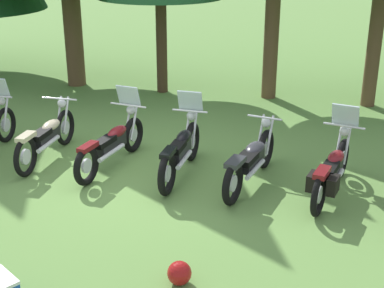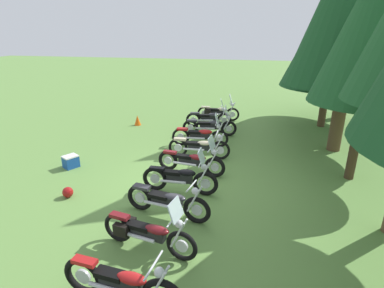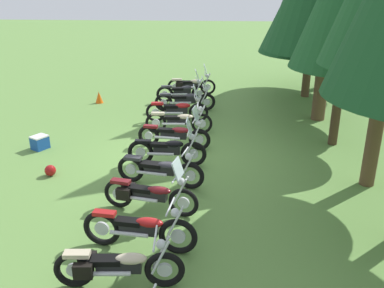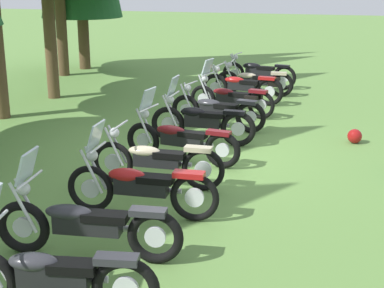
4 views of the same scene
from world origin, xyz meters
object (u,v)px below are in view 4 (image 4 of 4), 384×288
Objects in this scene: motorcycle_2 at (85,224)px; motorcycle_4 at (156,160)px; motorcycle_3 at (139,185)px; motorcycle_6 at (201,121)px; motorcycle_1 at (51,275)px; motorcycle_9 at (241,87)px; dropped_helmet at (355,136)px; motorcycle_10 at (256,81)px; motorcycle_5 at (180,139)px; motorcycle_7 at (217,110)px; motorcycle_11 at (258,72)px; motorcycle_8 at (233,98)px.

motorcycle_2 is 2.60m from motorcycle_4.
motorcycle_3 reaches higher than motorcycle_2.
motorcycle_1 is at bearing 91.62° from motorcycle_6.
motorcycle_9 is at bearing -90.60° from motorcycle_6.
motorcycle_1 is 10.41m from motorcycle_9.
motorcycle_2 is 6.85m from dropped_helmet.
motorcycle_3 is 7.60× the size of dropped_helmet.
motorcycle_10 is 5.04m from dropped_helmet.
dropped_helmet is (2.16, -3.12, -0.30)m from motorcycle_5.
motorcycle_7 is 2.74m from motorcycle_9.
motorcycle_11 is (8.96, -0.20, 0.01)m from motorcycle_4.
motorcycle_2 reaches higher than motorcycle_9.
motorcycle_5 is 2.53m from motorcycle_7.
motorcycle_3 is at bearing -98.78° from motorcycle_1.
motorcycle_2 is at bearing 87.95° from motorcycle_4.
motorcycle_3 is 1.01× the size of motorcycle_4.
motorcycle_1 reaches higher than motorcycle_8.
motorcycle_7 is (3.84, -0.12, -0.01)m from motorcycle_4.
motorcycle_3 is at bearing 101.41° from motorcycle_5.
motorcycle_5 is at bearing 97.47° from motorcycle_11.
motorcycle_5 is 6.36m from motorcycle_10.
motorcycle_2 is 10.27m from motorcycle_10.
motorcycle_1 is 0.95× the size of motorcycle_9.
motorcycle_7 is 1.00× the size of motorcycle_9.
motorcycle_9 is at bearing -92.87° from motorcycle_4.
motorcycle_5 reaches higher than motorcycle_7.
motorcycle_10 is (1.09, -0.20, -0.02)m from motorcycle_9.
motorcycle_5 is at bearing 98.03° from motorcycle_7.
motorcycle_8 is (1.31, -0.09, 0.01)m from motorcycle_7.
motorcycle_11 is (12.80, 0.00, -0.00)m from motorcycle_1.
motorcycle_11 is at bearing -99.63° from motorcycle_1.
motorcycle_2 is at bearing 84.04° from motorcycle_10.
motorcycle_7 is at bearing 97.96° from motorcycle_11.
motorcycle_3 is at bearing 96.77° from motorcycle_9.
motorcycle_10 is (10.26, -0.37, -0.02)m from motorcycle_2.
motorcycle_10 is at bearing -92.68° from motorcycle_6.
motorcycle_1 reaches higher than motorcycle_4.
motorcycle_7 is 0.97× the size of motorcycle_11.
motorcycle_1 is 11.50m from motorcycle_10.
motorcycle_1 is 0.98× the size of motorcycle_6.
motorcycle_1 is 0.95× the size of motorcycle_5.
motorcycle_2 is at bearing 95.60° from motorcycle_9.
motorcycle_5 is at bearing 124.76° from dropped_helmet.
motorcycle_6 reaches higher than motorcycle_8.
motorcycle_4 is 0.99× the size of motorcycle_9.
motorcycle_11 is (10.17, -0.04, -0.02)m from motorcycle_3.
motorcycle_9 is 0.97× the size of motorcycle_11.
motorcycle_4 is at bearing -85.19° from motorcycle_3.
motorcycle_9 is at bearing -99.32° from motorcycle_1.
dropped_helmet is (6.07, -3.15, -0.31)m from motorcycle_2.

